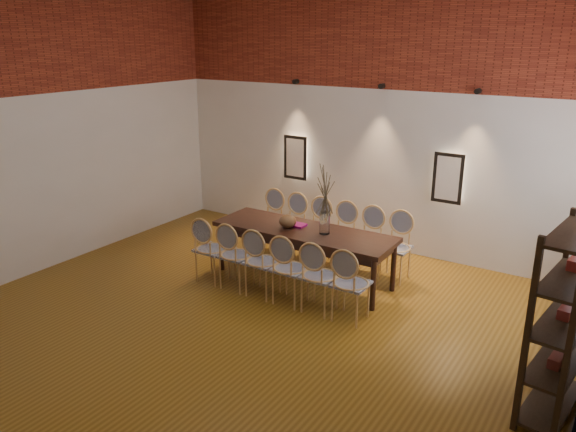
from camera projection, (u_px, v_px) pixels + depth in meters
The scene contains 28 objects.
floor at pixel (233, 336), 6.44m from camera, with size 7.00×7.00×0.02m, color brown.
wall_back at pixel (371, 121), 8.65m from camera, with size 7.00×0.10×4.00m, color silver.
wall_left at pixel (23, 133), 7.64m from camera, with size 0.10×7.00×4.00m, color silver.
brick_band_back at pixel (373, 36), 8.21m from camera, with size 7.00×0.02×1.50m, color maroon.
brick_band_left at pixel (12, 37), 7.22m from camera, with size 0.02×7.00×1.50m, color maroon.
niche_left at pixel (296, 157), 9.46m from camera, with size 0.36×0.06×0.66m, color #FFEAC6.
niche_right at pixel (448, 178), 8.12m from camera, with size 0.36×0.06×0.66m, color #FFEAC6.
spot_fixture_left at pixel (296, 82), 9.05m from camera, with size 0.08×0.08×0.10m, color black.
spot_fixture_mid at pixel (382, 86), 8.27m from camera, with size 0.08×0.08×0.10m, color black.
spot_fixture_right at pixel (478, 91), 7.55m from camera, with size 0.08×0.08×0.10m, color black.
dining_table at pixel (304, 255), 7.76m from camera, with size 2.54×0.82×0.75m, color black.
chair_near_a at pixel (212, 249), 7.72m from camera, with size 0.44×0.44×0.94m, color tan, non-canonical shape.
chair_near_b at pixel (237, 255), 7.50m from camera, with size 0.44×0.44×0.94m, color tan, non-canonical shape.
chair_near_c at pixel (263, 262), 7.29m from camera, with size 0.44×0.44×0.94m, color tan, non-canonical shape.
chair_near_d at pixel (290, 268), 7.07m from camera, with size 0.44×0.44×0.94m, color tan, non-canonical shape.
chair_near_e at pixel (320, 276), 6.86m from camera, with size 0.44×0.44×0.94m, color tan, non-canonical shape.
chair_near_f at pixel (351, 284), 6.64m from camera, with size 0.44×0.44×0.94m, color tan, non-canonical shape.
chair_far_a at pixel (268, 222), 8.82m from camera, with size 0.44×0.44×0.94m, color tan, non-canonical shape.
chair_far_b at pixel (291, 226), 8.61m from camera, with size 0.44×0.44×0.94m, color tan, non-canonical shape.
chair_far_c at pixel (315, 231), 8.40m from camera, with size 0.44×0.44×0.94m, color tan, non-canonical shape.
chair_far_d at pixel (340, 237), 8.18m from camera, with size 0.44×0.44×0.94m, color tan, non-canonical shape.
chair_far_e at pixel (367, 242), 7.97m from camera, with size 0.44×0.44×0.94m, color tan, non-canonical shape.
chair_far_f at pixel (395, 248), 7.75m from camera, with size 0.44×0.44×0.94m, color tan, non-canonical shape.
vase at pixel (325, 223), 7.44m from camera, with size 0.14×0.14×0.30m, color silver.
dried_branches at pixel (325, 190), 7.30m from camera, with size 0.50×0.50×0.70m, color #463C28, non-canonical shape.
bowl at pixel (288, 221), 7.70m from camera, with size 0.24×0.24×0.18m, color brown.
book at pixel (296, 225), 7.78m from camera, with size 0.26×0.18×0.03m, color #840D61.
shelving_rack at pixel (563, 323), 4.88m from camera, with size 0.38×1.00×1.80m, color black, non-canonical shape.
Camera 1 is at (3.62, -4.44, 3.30)m, focal length 35.00 mm.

